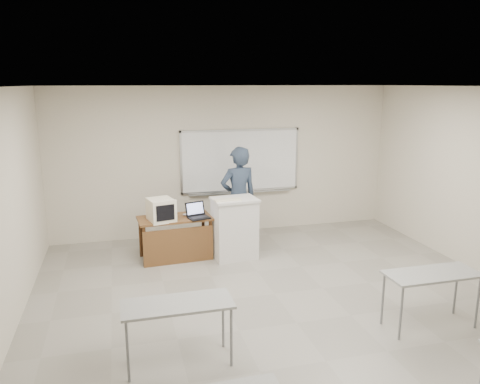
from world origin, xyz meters
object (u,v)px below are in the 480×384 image
object	(u,v)px
laptop	(198,214)
podium	(235,228)
instructor_desk	(176,232)
crt_monitor	(161,210)
presenter	(238,198)
keyboard	(228,200)
whiteboard	(241,162)
mouse	(186,215)

from	to	relation	value
laptop	podium	bearing A→B (deg)	-26.90
instructor_desk	crt_monitor	world-z (taller)	crt_monitor
podium	presenter	distance (m)	0.67
presenter	keyboard	bearing A→B (deg)	51.99
crt_monitor	presenter	size ratio (longest dim) A/B	0.24
whiteboard	crt_monitor	size ratio (longest dim) A/B	5.35
crt_monitor	laptop	distance (m)	0.66
mouse	presenter	distance (m)	1.06
podium	mouse	size ratio (longest dim) A/B	10.25
instructor_desk	podium	xyz separation A→B (m)	(1.02, -0.14, 0.03)
instructor_desk	presenter	distance (m)	1.35
whiteboard	laptop	bearing A→B (deg)	-129.95
whiteboard	mouse	bearing A→B (deg)	-138.56
whiteboard	keyboard	distance (m)	1.76
mouse	presenter	xyz separation A→B (m)	(1.02, 0.19, 0.19)
laptop	keyboard	distance (m)	0.61
instructor_desk	podium	size ratio (longest dim) A/B	1.17
mouse	presenter	bearing A→B (deg)	-3.60
instructor_desk	mouse	distance (m)	0.36
instructor_desk	podium	bearing A→B (deg)	-11.84
podium	crt_monitor	size ratio (longest dim) A/B	2.34
keyboard	instructor_desk	bearing A→B (deg)	160.25
crt_monitor	keyboard	distance (m)	1.16
whiteboard	laptop	distance (m)	1.87
whiteboard	keyboard	size ratio (longest dim) A/B	5.44
laptop	mouse	world-z (taller)	laptop
podium	instructor_desk	bearing A→B (deg)	167.37
laptop	presenter	xyz separation A→B (m)	(0.82, 0.36, 0.15)
podium	keyboard	xyz separation A→B (m)	(-0.15, -0.12, 0.55)
presenter	whiteboard	bearing A→B (deg)	-115.48
podium	laptop	bearing A→B (deg)	163.61
whiteboard	podium	size ratio (longest dim) A/B	2.28
mouse	keyboard	bearing A→B (deg)	-46.26
mouse	keyboard	size ratio (longest dim) A/B	0.23
podium	whiteboard	bearing A→B (deg)	66.48
whiteboard	crt_monitor	world-z (taller)	whiteboard
crt_monitor	mouse	xyz separation A→B (m)	(0.45, 0.17, -0.17)
crt_monitor	presenter	bearing A→B (deg)	0.50
whiteboard	instructor_desk	size ratio (longest dim) A/B	1.95
laptop	mouse	xyz separation A→B (m)	(-0.20, 0.17, -0.04)
podium	crt_monitor	distance (m)	1.34
instructor_desk	keyboard	size ratio (longest dim) A/B	2.79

